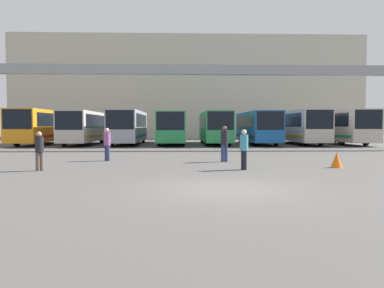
{
  "coord_description": "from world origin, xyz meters",
  "views": [
    {
      "loc": [
        -1.32,
        -10.67,
        1.83
      ],
      "look_at": [
        -0.29,
        20.36,
        0.3
      ],
      "focal_mm": 35.0,
      "sensor_mm": 36.0,
      "label": 1
    }
  ],
  "objects_px": {
    "bus_slot_6": "(298,125)",
    "pedestrian_far_center": "(244,148)",
    "bus_slot_1": "(84,126)",
    "bus_slot_7": "(338,125)",
    "bus_slot_3": "(172,126)",
    "bus_slot_5": "(257,126)",
    "pedestrian_mid_left": "(224,143)",
    "bus_slot_0": "(43,125)",
    "bus_slot_4": "(215,126)",
    "pedestrian_near_right": "(107,143)",
    "bus_slot_2": "(129,125)",
    "pedestrian_near_center": "(39,150)",
    "traffic_cone": "(337,160)"
  },
  "relations": [
    {
      "from": "pedestrian_near_right",
      "to": "traffic_cone",
      "type": "xyz_separation_m",
      "value": [
        10.62,
        -3.48,
        -0.57
      ]
    },
    {
      "from": "bus_slot_7",
      "to": "pedestrian_mid_left",
      "type": "height_order",
      "value": "bus_slot_7"
    },
    {
      "from": "bus_slot_0",
      "to": "bus_slot_5",
      "type": "bearing_deg",
      "value": -1.13
    },
    {
      "from": "bus_slot_1",
      "to": "bus_slot_7",
      "type": "xyz_separation_m",
      "value": [
        25.05,
        1.05,
        0.08
      ]
    },
    {
      "from": "bus_slot_4",
      "to": "traffic_cone",
      "type": "height_order",
      "value": "bus_slot_4"
    },
    {
      "from": "bus_slot_0",
      "to": "bus_slot_6",
      "type": "xyz_separation_m",
      "value": [
        25.05,
        0.11,
        -0.01
      ]
    },
    {
      "from": "bus_slot_0",
      "to": "bus_slot_1",
      "type": "xyz_separation_m",
      "value": [
        4.18,
        -0.74,
        -0.08
      ]
    },
    {
      "from": "bus_slot_6",
      "to": "traffic_cone",
      "type": "relative_size",
      "value": 17.25
    },
    {
      "from": "bus_slot_6",
      "to": "bus_slot_7",
      "type": "bearing_deg",
      "value": 2.76
    },
    {
      "from": "bus_slot_3",
      "to": "bus_slot_5",
      "type": "height_order",
      "value": "bus_slot_5"
    },
    {
      "from": "bus_slot_4",
      "to": "pedestrian_far_center",
      "type": "xyz_separation_m",
      "value": [
        -0.75,
        -21.01,
        -0.91
      ]
    },
    {
      "from": "bus_slot_6",
      "to": "pedestrian_mid_left",
      "type": "distance_m",
      "value": 20.47
    },
    {
      "from": "bus_slot_0",
      "to": "pedestrian_near_center",
      "type": "bearing_deg",
      "value": -70.48
    },
    {
      "from": "bus_slot_0",
      "to": "bus_slot_4",
      "type": "xyz_separation_m",
      "value": [
        16.7,
        -0.39,
        -0.1
      ]
    },
    {
      "from": "pedestrian_near_center",
      "to": "bus_slot_7",
      "type": "bearing_deg",
      "value": 12.04
    },
    {
      "from": "pedestrian_mid_left",
      "to": "traffic_cone",
      "type": "distance_m",
      "value": 5.39
    },
    {
      "from": "pedestrian_near_center",
      "to": "bus_slot_2",
      "type": "bearing_deg",
      "value": 54.83
    },
    {
      "from": "bus_slot_5",
      "to": "bus_slot_3",
      "type": "bearing_deg",
      "value": 175.18
    },
    {
      "from": "bus_slot_1",
      "to": "bus_slot_4",
      "type": "xyz_separation_m",
      "value": [
        12.53,
        0.35,
        -0.02
      ]
    },
    {
      "from": "bus_slot_5",
      "to": "pedestrian_near_right",
      "type": "xyz_separation_m",
      "value": [
        -11.35,
        -16.83,
        -0.9
      ]
    },
    {
      "from": "bus_slot_1",
      "to": "pedestrian_near_right",
      "type": "xyz_separation_m",
      "value": [
        5.35,
        -16.51,
        -0.9
      ]
    },
    {
      "from": "bus_slot_0",
      "to": "bus_slot_3",
      "type": "bearing_deg",
      "value": 1.33
    },
    {
      "from": "bus_slot_2",
      "to": "bus_slot_5",
      "type": "height_order",
      "value": "bus_slot_2"
    },
    {
      "from": "bus_slot_0",
      "to": "pedestrian_mid_left",
      "type": "height_order",
      "value": "bus_slot_0"
    },
    {
      "from": "bus_slot_2",
      "to": "bus_slot_6",
      "type": "height_order",
      "value": "bus_slot_6"
    },
    {
      "from": "bus_slot_4",
      "to": "bus_slot_6",
      "type": "relative_size",
      "value": 0.91
    },
    {
      "from": "bus_slot_2",
      "to": "bus_slot_6",
      "type": "relative_size",
      "value": 0.94
    },
    {
      "from": "bus_slot_5",
      "to": "bus_slot_6",
      "type": "distance_m",
      "value": 4.21
    },
    {
      "from": "bus_slot_1",
      "to": "bus_slot_6",
      "type": "relative_size",
      "value": 0.85
    },
    {
      "from": "bus_slot_5",
      "to": "pedestrian_near_center",
      "type": "distance_m",
      "value": 24.91
    },
    {
      "from": "bus_slot_1",
      "to": "bus_slot_6",
      "type": "xyz_separation_m",
      "value": [
        20.88,
        0.85,
        0.07
      ]
    },
    {
      "from": "bus_slot_3",
      "to": "pedestrian_far_center",
      "type": "bearing_deg",
      "value": -81.02
    },
    {
      "from": "bus_slot_4",
      "to": "pedestrian_mid_left",
      "type": "height_order",
      "value": "bus_slot_4"
    },
    {
      "from": "bus_slot_3",
      "to": "pedestrian_mid_left",
      "type": "xyz_separation_m",
      "value": [
        3.02,
        -18.28,
        -0.81
      ]
    },
    {
      "from": "bus_slot_4",
      "to": "pedestrian_near_center",
      "type": "height_order",
      "value": "bus_slot_4"
    },
    {
      "from": "bus_slot_0",
      "to": "bus_slot_7",
      "type": "bearing_deg",
      "value": 0.61
    },
    {
      "from": "pedestrian_mid_left",
      "to": "traffic_cone",
      "type": "xyz_separation_m",
      "value": [
        4.6,
        -2.74,
        -0.62
      ]
    },
    {
      "from": "bus_slot_6",
      "to": "bus_slot_7",
      "type": "distance_m",
      "value": 4.18
    },
    {
      "from": "bus_slot_1",
      "to": "pedestrian_near_center",
      "type": "xyz_separation_m",
      "value": [
        3.44,
        -20.73,
        -0.97
      ]
    },
    {
      "from": "bus_slot_4",
      "to": "traffic_cone",
      "type": "relative_size",
      "value": 15.77
    },
    {
      "from": "bus_slot_0",
      "to": "bus_slot_6",
      "type": "bearing_deg",
      "value": 0.25
    },
    {
      "from": "bus_slot_3",
      "to": "bus_slot_7",
      "type": "height_order",
      "value": "bus_slot_7"
    },
    {
      "from": "pedestrian_near_center",
      "to": "pedestrian_mid_left",
      "type": "distance_m",
      "value": 8.67
    },
    {
      "from": "bus_slot_6",
      "to": "pedestrian_mid_left",
      "type": "relative_size",
      "value": 6.46
    },
    {
      "from": "bus_slot_6",
      "to": "pedestrian_far_center",
      "type": "bearing_deg",
      "value": -112.93
    },
    {
      "from": "bus_slot_3",
      "to": "pedestrian_near_right",
      "type": "relative_size",
      "value": 7.09
    },
    {
      "from": "pedestrian_mid_left",
      "to": "bus_slot_0",
      "type": "bearing_deg",
      "value": 110.0
    },
    {
      "from": "bus_slot_4",
      "to": "pedestrian_far_center",
      "type": "distance_m",
      "value": 21.04
    },
    {
      "from": "bus_slot_6",
      "to": "pedestrian_near_right",
      "type": "relative_size",
      "value": 6.88
    },
    {
      "from": "bus_slot_1",
      "to": "bus_slot_4",
      "type": "bearing_deg",
      "value": 1.6
    }
  ]
}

